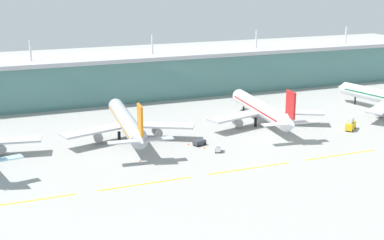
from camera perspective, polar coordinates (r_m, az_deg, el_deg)
ground_plane at (r=172.23m, az=6.67°, el=-4.70°), size 600.00×600.00×0.00m
terminal_building at (r=266.61m, az=-4.53°, el=4.90°), size 288.00×34.00×30.39m
airliner_near_middle at (r=196.12m, az=-6.90°, el=-0.25°), size 48.56×61.20×18.90m
airliner_far_middle at (r=215.27m, az=7.41°, el=1.12°), size 48.53×58.80×18.90m
taxiway_stripe_west at (r=150.89m, az=-17.50°, el=-8.27°), size 28.00×0.70×0.04m
taxiway_stripe_mid_west at (r=156.42m, az=-4.95°, el=-6.74°), size 28.00×0.70×0.04m
taxiway_stripe_centre at (r=168.76m, az=6.18°, el=-5.10°), size 28.00×0.70×0.04m
taxiway_stripe_mid_east at (r=186.56m, az=15.45°, el=-3.58°), size 28.00×0.70×0.04m
pushback_tug at (r=189.48m, az=0.79°, el=-2.38°), size 4.93×3.65×1.85m
baggage_cart at (r=182.82m, az=2.76°, el=-3.01°), size 3.20×4.02×2.48m
fuel_truck at (r=216.57m, az=16.43°, el=-0.44°), size 7.20×6.59×4.95m
safety_cone_left_wingtip at (r=190.02m, az=-0.38°, el=-2.56°), size 0.56×0.56×0.70m
safety_cone_nose_front at (r=174.34m, az=-5.53°, el=-4.29°), size 0.56×0.56×0.70m
safety_cone_right_wingtip at (r=186.09m, az=1.35°, el=-2.96°), size 0.56×0.56×0.70m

